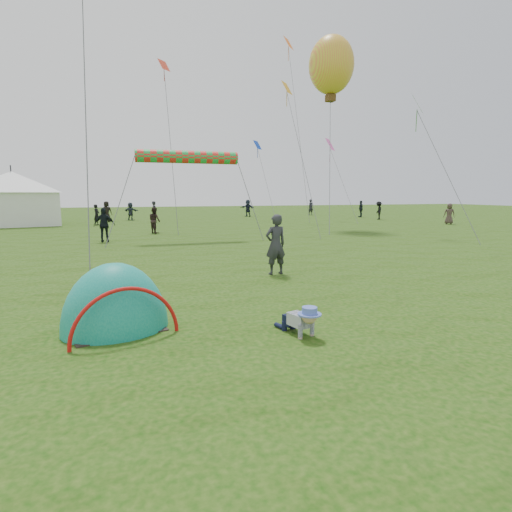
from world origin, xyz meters
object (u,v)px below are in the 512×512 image
object	(u,v)px
crawling_toddler	(301,319)
standing_adult	(276,245)
balloon_kite	(331,69)
popup_tent	(116,329)
event_marquee	(13,196)

from	to	relation	value
crawling_toddler	standing_adult	bearing A→B (deg)	57.68
standing_adult	balloon_kite	world-z (taller)	balloon_kite
popup_tent	standing_adult	size ratio (longest dim) A/B	1.34
event_marquee	balloon_kite	world-z (taller)	balloon_kite
crawling_toddler	event_marquee	xyz separation A→B (m)	(-10.87, 28.92, 1.90)
crawling_toddler	balloon_kite	xyz separation A→B (m)	(11.05, 19.85, 10.55)
crawling_toddler	popup_tent	size ratio (longest dim) A/B	0.30
crawling_toddler	event_marquee	distance (m)	30.95
popup_tent	crawling_toddler	bearing A→B (deg)	-38.49
event_marquee	balloon_kite	xyz separation A→B (m)	(21.92, -9.06, 8.65)
popup_tent	event_marquee	size ratio (longest dim) A/B	0.38
event_marquee	balloon_kite	distance (m)	25.25
standing_adult	event_marquee	xyz separation A→B (m)	(-12.30, 23.91, 1.28)
popup_tent	standing_adult	world-z (taller)	standing_adult
popup_tent	balloon_kite	size ratio (longest dim) A/B	0.56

